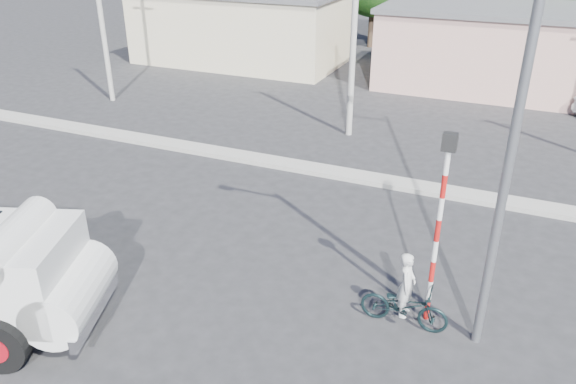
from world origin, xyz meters
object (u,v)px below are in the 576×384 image
at_px(bicycle, 404,306).
at_px(traffic_pole, 440,216).
at_px(streetlight, 508,113).
at_px(cyclist, 405,296).

distance_m(bicycle, traffic_pole, 2.18).
xyz_separation_m(traffic_pole, streetlight, (0.94, -0.30, 2.37)).
bearing_deg(bicycle, traffic_pole, -47.35).
bearing_deg(traffic_pole, cyclist, -136.58).
height_order(cyclist, streetlight, streetlight).
distance_m(traffic_pole, streetlight, 2.56).
xyz_separation_m(cyclist, streetlight, (1.37, 0.11, 4.21)).
xyz_separation_m(bicycle, cyclist, (0.00, 0.00, 0.25)).
height_order(bicycle, streetlight, streetlight).
height_order(bicycle, cyclist, cyclist).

